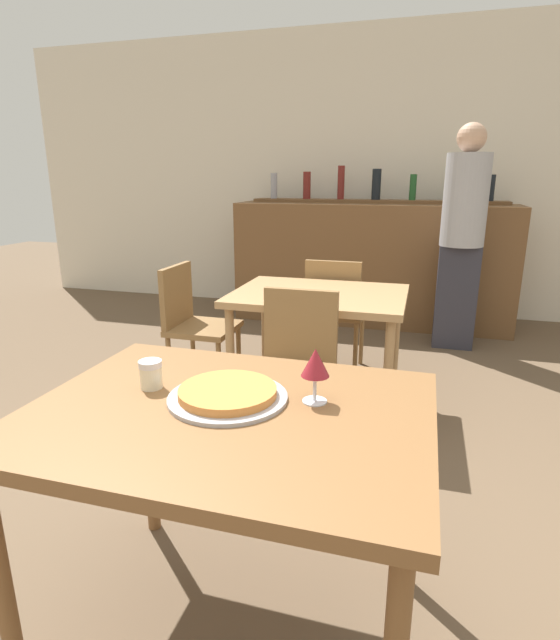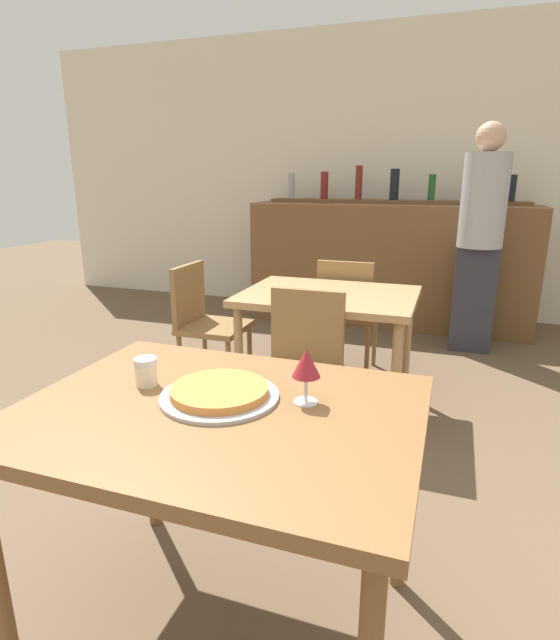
{
  "view_description": "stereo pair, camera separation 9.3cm",
  "coord_description": "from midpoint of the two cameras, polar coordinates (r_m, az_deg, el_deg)",
  "views": [
    {
      "loc": [
        0.48,
        -1.16,
        1.38
      ],
      "look_at": [
        -0.01,
        0.55,
        0.87
      ],
      "focal_mm": 28.0,
      "sensor_mm": 36.0,
      "label": 1
    },
    {
      "loc": [
        0.57,
        -1.13,
        1.38
      ],
      "look_at": [
        -0.01,
        0.55,
        0.87
      ],
      "focal_mm": 28.0,
      "sensor_mm": 36.0,
      "label": 2
    }
  ],
  "objects": [
    {
      "name": "person_standing",
      "position": [
        4.26,
        22.53,
        9.29
      ],
      "size": [
        0.34,
        0.34,
        1.78
      ],
      "color": "#2D2D38",
      "rests_on": "ground_plane"
    },
    {
      "name": "cheese_shaker",
      "position": [
        1.56,
        -13.43,
        -5.76
      ],
      "size": [
        0.07,
        0.07,
        0.09
      ],
      "color": "beige",
      "rests_on": "dining_table_near"
    },
    {
      "name": "dining_table_near",
      "position": [
        1.44,
        -5.05,
        -12.86
      ],
      "size": [
        1.1,
        0.84,
        0.77
      ],
      "color": "brown",
      "rests_on": "ground_plane"
    },
    {
      "name": "pizza_tray",
      "position": [
        1.45,
        -5.1,
        -8.33
      ],
      "size": [
        0.34,
        0.34,
        0.04
      ],
      "color": "#A3A3A8",
      "rests_on": "dining_table_near"
    },
    {
      "name": "dining_table_far",
      "position": [
        2.96,
        6.46,
        1.47
      ],
      "size": [
        1.0,
        0.77,
        0.73
      ],
      "color": "#A87F51",
      "rests_on": "ground_plane"
    },
    {
      "name": "chair_far_side_front",
      "position": [
        2.49,
        3.46,
        -4.82
      ],
      "size": [
        0.4,
        0.4,
        0.84
      ],
      "color": "olive",
      "rests_on": "ground_plane"
    },
    {
      "name": "chair_far_side_left",
      "position": [
        3.27,
        -7.86,
        0.21
      ],
      "size": [
        0.4,
        0.4,
        0.84
      ],
      "rotation": [
        0.0,
        0.0,
        1.57
      ],
      "color": "olive",
      "rests_on": "ground_plane"
    },
    {
      "name": "wall_back",
      "position": [
        5.35,
        13.99,
        15.79
      ],
      "size": [
        8.0,
        0.05,
        2.8
      ],
      "color": "silver",
      "rests_on": "ground_plane"
    },
    {
      "name": "ground_plane",
      "position": [
        1.87,
        -4.45,
        -31.57
      ],
      "size": [
        16.0,
        16.0,
        0.0
      ],
      "primitive_type": "plane",
      "color": "brown"
    },
    {
      "name": "wine_glass",
      "position": [
        1.38,
        4.93,
        -5.13
      ],
      "size": [
        0.08,
        0.08,
        0.16
      ],
      "color": "silver",
      "rests_on": "dining_table_near"
    },
    {
      "name": "bar_counter",
      "position": [
        4.91,
        12.76,
        6.15
      ],
      "size": [
        2.6,
        0.56,
        1.14
      ],
      "color": "brown",
      "rests_on": "ground_plane"
    },
    {
      "name": "bar_back_shelf",
      "position": [
        4.99,
        13.32,
        13.66
      ],
      "size": [
        2.39,
        0.24,
        0.34
      ],
      "color": "brown",
      "rests_on": "bar_counter"
    },
    {
      "name": "chair_far_side_back",
      "position": [
        3.53,
        8.41,
        1.35
      ],
      "size": [
        0.4,
        0.4,
        0.84
      ],
      "rotation": [
        0.0,
        0.0,
        3.14
      ],
      "color": "olive",
      "rests_on": "ground_plane"
    }
  ]
}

